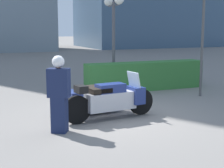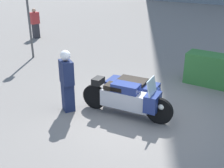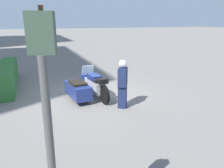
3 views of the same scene
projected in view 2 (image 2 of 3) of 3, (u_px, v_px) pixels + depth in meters
ground_plane at (135, 116)px, 7.54m from camera, size 160.00×160.00×0.00m
police_motorcycle at (132, 94)px, 7.70m from camera, size 2.56×1.41×1.17m
officer_rider at (67, 80)px, 7.49m from camera, size 0.55×0.49×1.72m
traffic_light_far at (28, 10)px, 11.49m from camera, size 0.23×0.29×3.08m
pedestrian_bystander at (35, 23)px, 15.31m from camera, size 0.36×0.50×1.61m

